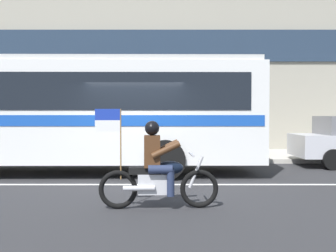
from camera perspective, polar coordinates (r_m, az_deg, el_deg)
The scene contains 7 objects.
ground_plane at distance 9.48m, azimuth -4.97°, elevation -8.43°, with size 60.00×60.00×0.00m, color #2B2B2D.
sidewalk_curb at distance 14.51m, azimuth -3.12°, elevation -4.62°, with size 28.00×3.80×0.15m, color #B7B2A8.
lane_center_stripe at distance 8.89m, azimuth -5.33°, elevation -9.08°, with size 26.60×0.14×0.01m, color silver.
office_building_facade at distance 17.48m, azimuth -2.69°, elevation 18.75°, with size 28.00×0.89×13.58m.
transit_bus at distance 10.99m, azimuth -17.16°, elevation 2.75°, with size 11.74×2.71×3.22m.
motorcycle_with_rider at distance 6.54m, azimuth -1.39°, elevation -7.07°, with size 2.20×0.64×1.78m.
fire_hydrant at distance 14.13m, azimuth 14.47°, elevation -3.03°, with size 0.22×0.30×0.75m.
Camera 1 is at (0.86, -9.29, 1.66)m, focal length 38.99 mm.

